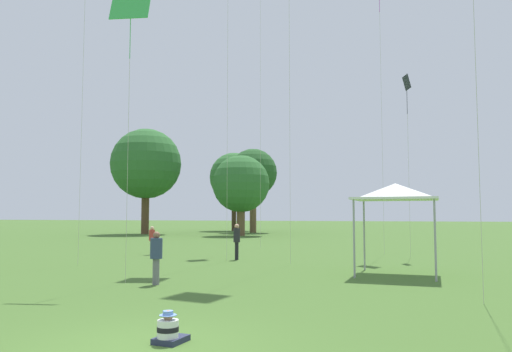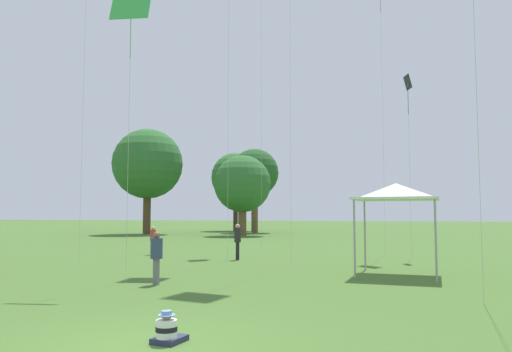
{
  "view_description": "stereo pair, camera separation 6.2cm",
  "coord_description": "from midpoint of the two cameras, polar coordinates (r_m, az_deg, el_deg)",
  "views": [
    {
      "loc": [
        4.17,
        -7.51,
        2.2
      ],
      "look_at": [
        0.1,
        6.52,
        3.32
      ],
      "focal_mm": 35.0,
      "sensor_mm": 36.0,
      "label": 1
    },
    {
      "loc": [
        4.23,
        -7.49,
        2.2
      ],
      "look_at": [
        0.1,
        6.52,
        3.32
      ],
      "focal_mm": 35.0,
      "sensor_mm": 36.0,
      "label": 2
    }
  ],
  "objects": [
    {
      "name": "distant_tree_2",
      "position": [
        50.69,
        -1.78,
        -0.93
      ],
      "size": [
        5.8,
        5.8,
        8.18
      ],
      "color": "brown",
      "rests_on": "ground"
    },
    {
      "name": "distant_tree_1",
      "position": [
        56.64,
        -12.49,
        1.34
      ],
      "size": [
        7.77,
        7.77,
        11.66
      ],
      "color": "brown",
      "rests_on": "ground"
    },
    {
      "name": "seated_toddler",
      "position": [
        9.03,
        -10.14,
        -16.99
      ],
      "size": [
        0.52,
        0.61,
        0.56
      ],
      "rotation": [
        0.0,
        0.0,
        -0.13
      ],
      "color": "#282D47",
      "rests_on": "ground"
    },
    {
      "name": "distant_tree_0",
      "position": [
        65.72,
        -2.56,
        -0.15
      ],
      "size": [
        6.44,
        6.44,
        10.28
      ],
      "color": "#473323",
      "rests_on": "ground"
    },
    {
      "name": "person_standing_2",
      "position": [
        16.1,
        -11.44,
        -8.65
      ],
      "size": [
        0.47,
        0.47,
        1.65
      ],
      "rotation": [
        0.0,
        0.0,
        1.28
      ],
      "color": "slate",
      "rests_on": "ground"
    },
    {
      "name": "ground_plane",
      "position": [
        8.88,
        -13.35,
        -18.6
      ],
      "size": [
        300.0,
        300.0,
        0.0
      ],
      "primitive_type": "plane",
      "color": "#426628"
    },
    {
      "name": "distant_tree_3",
      "position": [
        59.61,
        -0.37,
        0.31
      ],
      "size": [
        5.73,
        5.73,
        10.0
      ],
      "color": "brown",
      "rests_on": "ground"
    },
    {
      "name": "kite_0",
      "position": [
        27.56,
        16.79,
        9.34
      ],
      "size": [
        0.44,
        0.77,
        9.44
      ],
      "rotation": [
        0.0,
        0.0,
        1.13
      ],
      "color": "#1E2328",
      "rests_on": "ground"
    },
    {
      "name": "canopy_tent",
      "position": [
        18.87,
        15.56,
        -1.8
      ],
      "size": [
        3.12,
        3.12,
        3.32
      ],
      "rotation": [
        0.0,
        0.0,
        -0.06
      ],
      "color": "white",
      "rests_on": "ground"
    },
    {
      "name": "kite_2",
      "position": [
        18.0,
        -14.22,
        18.17
      ],
      "size": [
        1.39,
        0.68,
        9.84
      ],
      "rotation": [
        0.0,
        0.0,
        5.67
      ],
      "color": "green",
      "rests_on": "ground"
    },
    {
      "name": "person_standing_0",
      "position": [
        24.21,
        -2.29,
        -7.11
      ],
      "size": [
        0.34,
        0.34,
        1.72
      ],
      "rotation": [
        0.0,
        0.0,
        0.09
      ],
      "color": "black",
      "rests_on": "ground"
    },
    {
      "name": "person_standing_1",
      "position": [
        27.83,
        -11.88,
        -6.91
      ],
      "size": [
        0.44,
        0.44,
        1.54
      ],
      "rotation": [
        0.0,
        0.0,
        5.36
      ],
      "color": "slate",
      "rests_on": "ground"
    }
  ]
}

